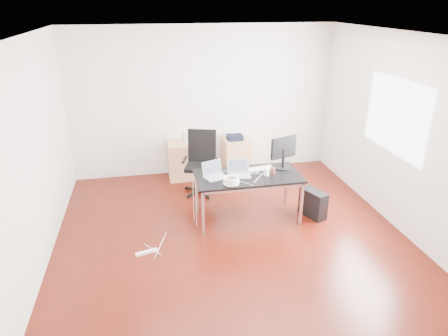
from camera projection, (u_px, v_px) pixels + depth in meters
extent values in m
plane|color=#3C0E06|center=(231.00, 236.00, 5.84)|extent=(5.00, 5.00, 0.00)
plane|color=silver|center=(233.00, 35.00, 4.74)|extent=(5.00, 5.00, 0.00)
plane|color=silver|center=(204.00, 102.00, 7.55)|extent=(5.00, 0.00, 5.00)
plane|color=silver|center=(303.00, 255.00, 3.03)|extent=(5.00, 0.00, 5.00)
plane|color=silver|center=(31.00, 159.00, 4.84)|extent=(0.00, 5.00, 5.00)
plane|color=silver|center=(401.00, 134.00, 5.74)|extent=(0.00, 5.00, 5.00)
plane|color=white|center=(395.00, 117.00, 5.84)|extent=(0.00, 1.50, 1.50)
cube|color=black|center=(248.00, 176.00, 6.06)|extent=(1.60, 0.80, 0.03)
cube|color=silver|center=(203.00, 213.00, 5.75)|extent=(0.04, 0.04, 0.70)
cube|color=silver|center=(197.00, 192.00, 6.38)|extent=(0.04, 0.04, 0.70)
cube|color=silver|center=(301.00, 203.00, 6.02)|extent=(0.04, 0.04, 0.70)
cube|color=silver|center=(286.00, 184.00, 6.65)|extent=(0.04, 0.04, 0.70)
cylinder|color=black|center=(200.00, 181.00, 7.05)|extent=(0.06, 0.06, 0.47)
cube|color=black|center=(200.00, 167.00, 6.95)|extent=(0.60, 0.59, 0.06)
cube|color=black|center=(202.00, 146.00, 7.03)|extent=(0.47, 0.24, 0.55)
cube|color=tan|center=(182.00, 160.00, 7.62)|extent=(0.50, 0.50, 0.70)
cube|color=tan|center=(237.00, 156.00, 7.82)|extent=(0.50, 0.50, 0.70)
cube|color=black|center=(313.00, 203.00, 6.30)|extent=(0.36, 0.49, 0.44)
cylinder|color=black|center=(192.00, 170.00, 7.74)|extent=(0.26, 0.26, 0.28)
cube|color=white|center=(147.00, 252.00, 5.43)|extent=(0.31, 0.13, 0.04)
cube|color=silver|center=(216.00, 178.00, 5.95)|extent=(0.39, 0.34, 0.01)
cube|color=silver|center=(212.00, 168.00, 5.99)|extent=(0.32, 0.17, 0.22)
cube|color=#475166|center=(212.00, 168.00, 5.99)|extent=(0.28, 0.14, 0.18)
cube|color=silver|center=(239.00, 176.00, 6.00)|extent=(0.35, 0.25, 0.01)
cube|color=silver|center=(238.00, 166.00, 6.06)|extent=(0.33, 0.07, 0.22)
cube|color=#475166|center=(238.00, 166.00, 6.06)|extent=(0.29, 0.06, 0.18)
cylinder|color=black|center=(283.00, 167.00, 6.30)|extent=(0.26, 0.26, 0.02)
cylinder|color=black|center=(283.00, 158.00, 6.24)|extent=(0.05, 0.05, 0.30)
cube|color=black|center=(284.00, 148.00, 6.19)|extent=(0.44, 0.19, 0.34)
cube|color=#475166|center=(283.00, 147.00, 6.21)|extent=(0.38, 0.13, 0.29)
cube|color=white|center=(259.00, 169.00, 6.26)|extent=(0.45, 0.20, 0.02)
cylinder|color=white|center=(266.00, 172.00, 6.02)|extent=(0.11, 0.11, 0.12)
cylinder|color=#53241C|center=(273.00, 171.00, 6.08)|extent=(0.09, 0.09, 0.10)
torus|color=white|center=(231.00, 183.00, 5.75)|extent=(0.24, 0.24, 0.04)
torus|color=white|center=(231.00, 181.00, 5.73)|extent=(0.23, 0.23, 0.04)
torus|color=white|center=(231.00, 179.00, 5.72)|extent=(0.22, 0.22, 0.04)
cube|color=white|center=(237.00, 180.00, 5.85)|extent=(0.07, 0.07, 0.03)
cube|color=#9E9E9E|center=(185.00, 138.00, 7.49)|extent=(0.11, 0.10, 0.18)
cube|color=black|center=(235.00, 137.00, 7.66)|extent=(0.31, 0.25, 0.09)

